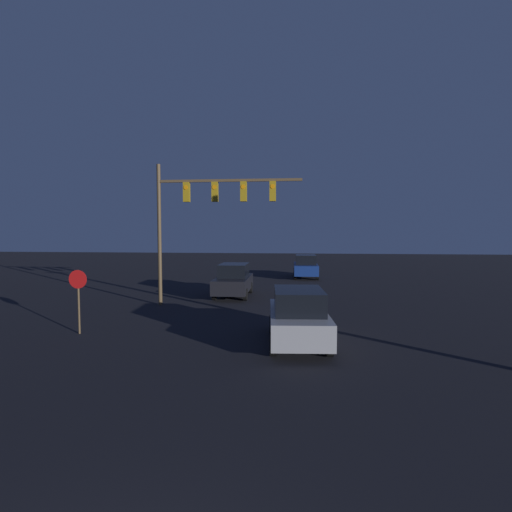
# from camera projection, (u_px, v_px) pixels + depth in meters

# --- Properties ---
(car_near) EXTENTS (2.00, 4.20, 1.73)m
(car_near) POSITION_uv_depth(u_px,v_px,m) (298.00, 316.00, 12.36)
(car_near) COLOR #99999E
(car_near) RESTS_ON ground_plane
(car_mid) EXTENTS (1.81, 4.11, 1.73)m
(car_mid) POSITION_uv_depth(u_px,v_px,m) (234.00, 280.00, 21.44)
(car_mid) COLOR black
(car_mid) RESTS_ON ground_plane
(car_far) EXTENTS (1.82, 4.11, 1.73)m
(car_far) POSITION_uv_depth(u_px,v_px,m) (306.00, 266.00, 29.75)
(car_far) COLOR navy
(car_far) RESTS_ON ground_plane
(traffic_signal_mast) EXTENTS (6.75, 0.30, 6.61)m
(traffic_signal_mast) POSITION_uv_depth(u_px,v_px,m) (204.00, 206.00, 18.42)
(traffic_signal_mast) COLOR brown
(traffic_signal_mast) RESTS_ON ground_plane
(stop_sign) EXTENTS (0.63, 0.07, 2.19)m
(stop_sign) POSITION_uv_depth(u_px,v_px,m) (78.00, 290.00, 13.55)
(stop_sign) COLOR brown
(stop_sign) RESTS_ON ground_plane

